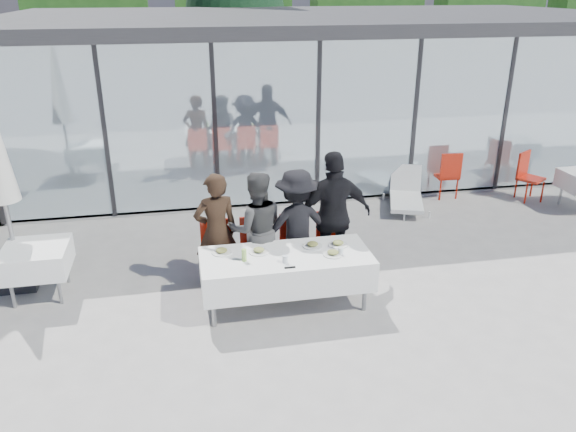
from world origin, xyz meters
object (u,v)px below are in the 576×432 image
(diner_chair_a, at_px, (217,251))
(dining_table, at_px, (286,269))
(spare_chair_a, at_px, (527,174))
(diner_a, at_px, (216,232))
(plate_c, at_px, (313,245))
(plate_b, at_px, (259,251))
(juice_bottle, at_px, (244,255))
(plate_extra, at_px, (333,253))
(diner_d, at_px, (334,216))
(diner_b, at_px, (256,229))
(diner_chair_c, at_px, (296,244))
(lounger, at_px, (406,193))
(folded_eyeglasses, at_px, (290,267))
(spare_chair_b, at_px, (448,173))
(diner_c, at_px, (297,226))
(diner_chair_d, at_px, (332,241))
(plate_a, at_px, (222,251))
(diner_chair_b, at_px, (256,247))
(spare_table_left, at_px, (37,259))
(plate_d, at_px, (338,244))

(diner_chair_a, bearing_deg, dining_table, -41.20)
(spare_chair_a, bearing_deg, diner_chair_a, -159.97)
(diner_a, relative_size, plate_c, 6.40)
(plate_b, distance_m, juice_bottle, 0.30)
(dining_table, height_order, plate_extra, plate_extra)
(spare_chair_a, bearing_deg, diner_d, -153.13)
(diner_b, bearing_deg, diner_chair_c, -173.76)
(diner_a, xyz_separation_m, lounger, (3.88, 2.48, -0.60))
(folded_eyeglasses, distance_m, spare_chair_b, 5.55)
(plate_extra, bearing_deg, folded_eyeglasses, -158.12)
(plate_b, distance_m, folded_eyeglasses, 0.61)
(diner_c, bearing_deg, diner_a, -3.76)
(diner_chair_d, bearing_deg, plate_b, -152.83)
(diner_chair_d, distance_m, spare_chair_b, 4.15)
(diner_chair_c, xyz_separation_m, plate_b, (-0.63, -0.61, 0.24))
(dining_table, relative_size, diner_c, 1.34)
(plate_a, bearing_deg, lounger, 37.51)
(dining_table, height_order, juice_bottle, juice_bottle)
(diner_chair_c, relative_size, diner_chair_d, 1.00)
(diner_a, relative_size, juice_bottle, 10.48)
(diner_chair_a, relative_size, plate_b, 3.64)
(diner_chair_a, distance_m, plate_c, 1.40)
(folded_eyeglasses, bearing_deg, lounger, 49.40)
(diner_chair_b, height_order, juice_bottle, diner_chair_b)
(diner_chair_b, height_order, plate_c, diner_chair_b)
(plate_a, height_order, plate_b, same)
(plate_b, relative_size, spare_table_left, 0.31)
(diner_chair_b, bearing_deg, diner_chair_d, 0.00)
(diner_c, xyz_separation_m, diner_d, (0.55, 0.00, 0.12))
(plate_c, bearing_deg, juice_bottle, -165.78)
(spare_table_left, bearing_deg, folded_eyeglasses, -21.39)
(plate_b, relative_size, spare_chair_a, 0.27)
(diner_b, xyz_separation_m, folded_eyeglasses, (0.27, -1.07, -0.09))
(plate_a, relative_size, plate_extra, 1.00)
(diner_d, distance_m, plate_c, 0.71)
(diner_chair_c, xyz_separation_m, plate_d, (0.47, -0.60, 0.24))
(diner_chair_b, bearing_deg, spare_chair_b, 31.99)
(plate_c, height_order, spare_chair_a, spare_chair_a)
(diner_c, relative_size, plate_a, 6.31)
(spare_chair_b, bearing_deg, lounger, -165.57)
(diner_chair_b, height_order, diner_d, diner_d)
(spare_table_left, bearing_deg, diner_chair_a, -3.92)
(diner_chair_a, bearing_deg, plate_b, -49.72)
(spare_chair_b, xyz_separation_m, lounger, (-0.98, -0.25, -0.28))
(diner_d, distance_m, diner_chair_d, 0.42)
(lounger, bearing_deg, dining_table, -133.56)
(juice_bottle, bearing_deg, diner_a, 111.17)
(diner_d, bearing_deg, plate_b, 19.77)
(folded_eyeglasses, height_order, lounger, folded_eyeglasses)
(plate_b, bearing_deg, spare_chair_b, 37.14)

